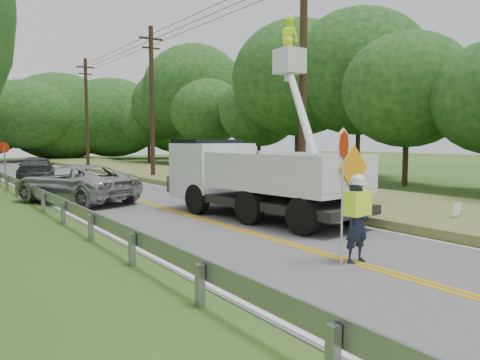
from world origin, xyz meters
TOP-DOWN VIEW (x-y plane):
  - ground at (0.00, 0.00)m, footprint 140.00×140.00m
  - road at (0.00, 14.00)m, footprint 7.20×96.00m
  - guardrail at (-4.02, 14.91)m, footprint 0.18×48.00m
  - utility_poles at (5.00, 17.02)m, footprint 1.60×43.30m
  - tall_grass_verge at (7.10, 14.00)m, footprint 7.00×96.00m
  - treeline_right at (15.75, 25.67)m, footprint 12.34×51.35m
  - flagger at (0.05, 1.49)m, footprint 1.12×0.47m
  - bucket_truck at (1.81, 8.42)m, footprint 4.74×7.90m
  - suv_silver at (-2.44, 14.88)m, footprint 4.69×6.37m
  - suv_darkgrey at (-1.80, 26.54)m, footprint 3.27×5.54m
  - stop_sign_permanent at (-4.45, 19.75)m, footprint 0.51×0.25m
  - yard_sign at (5.80, 2.72)m, footprint 0.52×0.08m

SIDE VIEW (x-z plane):
  - ground at x=0.00m, z-range 0.00..0.00m
  - road at x=0.00m, z-range 0.00..0.02m
  - tall_grass_verge at x=7.10m, z-range 0.00..0.30m
  - yard_sign at x=5.80m, z-range 0.17..0.92m
  - guardrail at x=-4.02m, z-range 0.17..0.94m
  - suv_darkgrey at x=-1.80m, z-range 0.02..1.53m
  - suv_silver at x=-2.44m, z-range 0.02..1.63m
  - flagger at x=0.05m, z-range -0.40..2.52m
  - bucket_truck at x=1.81m, z-range -2.02..5.33m
  - stop_sign_permanent at x=-4.45m, z-range 0.42..2.98m
  - utility_poles at x=5.00m, z-range 0.27..10.27m
  - treeline_right at x=15.75m, z-range 0.40..12.65m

